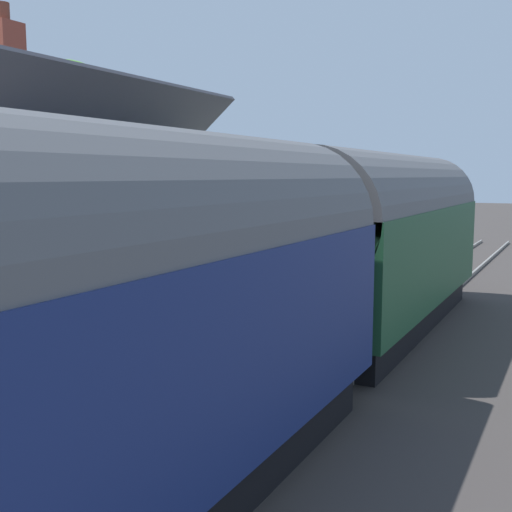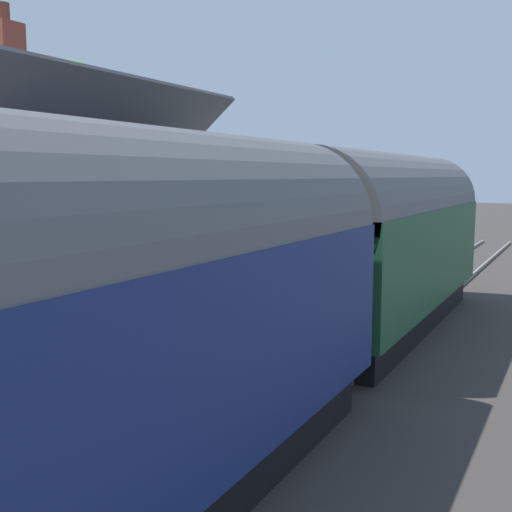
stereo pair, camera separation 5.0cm
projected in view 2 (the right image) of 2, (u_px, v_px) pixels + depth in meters
The scene contains 14 objects.
ground_plane at pixel (289, 360), 12.86m from camera, with size 160.00×160.00×0.00m, color #383330.
platform at pixel (122, 317), 14.81m from camera, with size 32.00×6.70×0.92m, color #A39B8C.
platform_edge_coping at pixel (239, 311), 13.28m from camera, with size 32.00×0.36×0.02m, color beige.
rail_near at pixel (365, 368), 12.10m from camera, with size 52.00×0.08×0.14m, color gray.
rail_far at pixel (297, 358), 12.77m from camera, with size 52.00×0.08×0.14m, color gray.
train at pixel (318, 261), 11.52m from camera, with size 19.01×2.73×4.32m.
station_building at pixel (70, 230), 13.94m from camera, with size 7.27×4.33×6.14m.
bench_mid_platform at pixel (330, 240), 23.40m from camera, with size 1.41×0.47×0.88m.
bench_by_lamp at pixel (294, 251), 19.83m from camera, with size 1.41×0.46×0.88m.
planter_edge_near at pixel (360, 238), 24.26m from camera, with size 0.47×0.47×0.80m.
planter_bench_right at pixel (185, 260), 19.19m from camera, with size 1.02×0.32×0.60m.
planter_edge_far at pixel (203, 293), 13.21m from camera, with size 0.44×0.44×0.75m.
lamp_post_platform at pixel (341, 182), 20.91m from camera, with size 0.32×0.50×3.78m.
tree_far_left at pixel (70, 136), 24.02m from camera, with size 4.72×4.62×8.12m.
Camera 2 is at (-11.37, -5.20, 3.78)m, focal length 43.94 mm.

